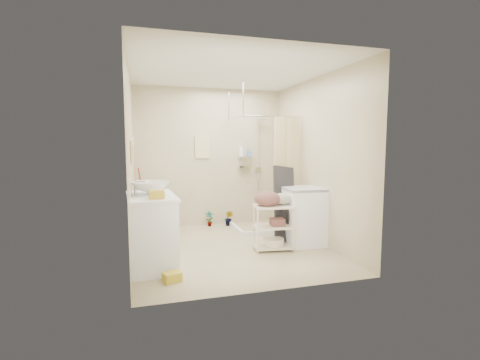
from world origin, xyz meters
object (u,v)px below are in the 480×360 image
object	(u,v)px
toilet	(158,223)
laundry_rack	(274,223)
washing_machine	(303,216)
vanity	(152,231)

from	to	relation	value
toilet	laundry_rack	world-z (taller)	laundry_rack
toilet	washing_machine	world-z (taller)	washing_machine
vanity	laundry_rack	bearing A→B (deg)	3.10
toilet	vanity	bearing A→B (deg)	169.14
laundry_rack	washing_machine	bearing A→B (deg)	25.12
washing_machine	laundry_rack	world-z (taller)	washing_machine
vanity	washing_machine	distance (m)	2.33
toilet	laundry_rack	distance (m)	1.80
vanity	toilet	xyz separation A→B (m)	(0.12, 0.97, -0.12)
vanity	washing_machine	world-z (taller)	vanity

